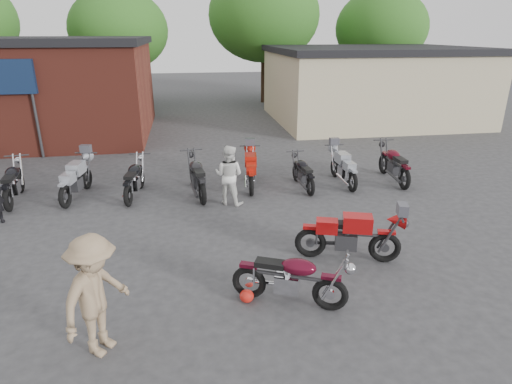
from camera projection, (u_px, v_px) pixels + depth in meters
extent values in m
plane|color=#333335|center=(263.00, 284.00, 8.12)|extent=(90.00, 90.00, 0.00)
cube|color=maroon|center=(8.00, 91.00, 18.98)|extent=(12.00, 8.00, 4.00)
cube|color=tan|center=(371.00, 87.00, 22.65)|extent=(10.00, 8.00, 3.50)
ellipsoid|color=red|center=(247.00, 296.00, 7.55)|extent=(0.32, 0.32, 0.24)
imported|color=silver|center=(229.00, 175.00, 11.64)|extent=(1.01, 0.94, 1.66)
imported|color=#957B5C|center=(96.00, 296.00, 6.12)|extent=(1.25, 1.42, 1.90)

